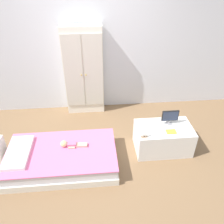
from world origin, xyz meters
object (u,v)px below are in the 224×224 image
bed (62,158)px  doll (69,144)px  rocking_horse_toy (145,134)px  tv_stand (163,138)px  wardrobe (84,72)px  book_yellow (171,132)px  tv_monitor (170,116)px

bed → doll: size_ratio=4.06×
doll → rocking_horse_toy: size_ratio=3.61×
rocking_horse_toy → tv_stand: bearing=28.8°
wardrobe → book_yellow: 1.92m
tv_stand → tv_monitor: 0.37m
tv_stand → book_yellow: bearing=-61.6°
rocking_horse_toy → book_yellow: (0.41, 0.07, -0.04)m
bed → wardrobe: size_ratio=0.95×
doll → rocking_horse_toy: 1.12m
doll → tv_monitor: size_ratio=1.52×
tv_stand → book_yellow: (0.06, -0.12, 0.22)m
tv_monitor → book_yellow: (-0.03, -0.21, -0.13)m
doll → tv_monitor: 1.59m
bed → tv_monitor: size_ratio=6.16×
tv_stand → doll: bearing=-175.3°
bed → tv_stand: 1.58m
bed → tv_stand: size_ratio=1.85×
bed → tv_stand: (1.57, 0.21, 0.08)m
tv_monitor → wardrobe: bearing=138.3°
wardrobe → tv_monitor: 1.78m
book_yellow → doll: bearing=180.0°
wardrobe → tv_stand: (1.22, -1.26, -0.62)m
bed → doll: 0.23m
bed → tv_stand: bearing=7.7°
bed → rocking_horse_toy: (1.22, 0.02, 0.34)m
bed → book_yellow: size_ratio=11.11×
tv_stand → tv_monitor: size_ratio=3.33×
bed → doll: doll is taller
bed → wardrobe: wardrobe is taller
doll → wardrobe: bearing=80.2°
tv_monitor → book_yellow: size_ratio=1.81×
tv_stand → rocking_horse_toy: 0.48m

